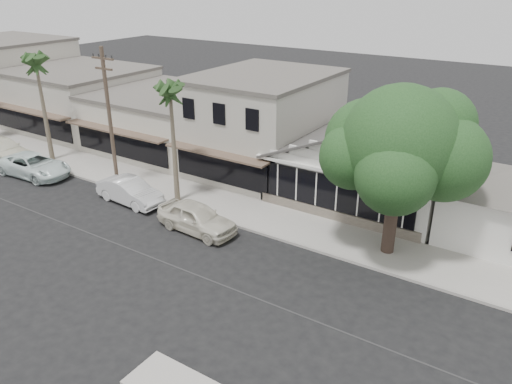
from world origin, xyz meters
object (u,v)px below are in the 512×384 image
Objects in this scene: utility_pole at (110,117)px; car_3 at (3,149)px; shade_tree at (400,146)px; car_2 at (34,165)px; car_0 at (197,218)px; car_1 at (130,191)px.

utility_pole reaches higher than car_3.
car_3 is at bearing -174.92° from shade_tree.
car_2 is 5.07m from car_3.
car_0 is 1.03× the size of car_1.
car_3 reaches higher than car_2.
car_3 is 0.62× the size of shade_tree.
car_0 is 19.57m from car_3.
car_3 is at bearing -176.12° from utility_pole.
shade_tree is at bearing -75.70° from car_1.
car_3 reaches higher than car_1.
shade_tree is (9.43, 3.58, 4.80)m from car_0.
car_2 is (-14.54, 0.17, -0.04)m from car_0.
car_3 is at bearing 77.25° from car_2.
car_3 is at bearing 91.66° from car_1.
utility_pole is 9.23m from car_0.
utility_pole is at bearing 67.46° from car_1.
car_1 is at bearing -25.80° from utility_pole.
utility_pole is 1.70× the size of car_3.
car_1 is 16.19m from shade_tree.
car_0 reaches higher than car_3.
utility_pole is 7.74m from car_2.
utility_pole is 12.13m from car_3.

